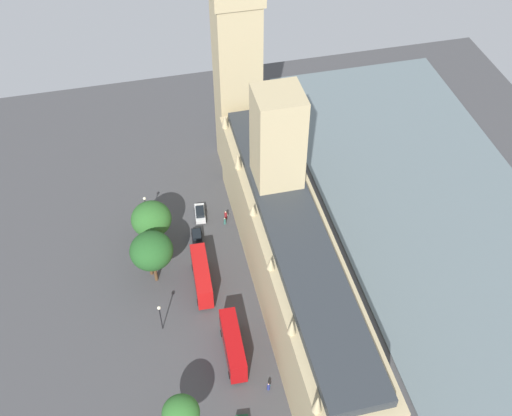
% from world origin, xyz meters
% --- Properties ---
extents(ground_plane, '(136.41, 136.41, 0.00)m').
position_xyz_m(ground_plane, '(0.00, 0.00, 0.00)').
color(ground_plane, '#424244').
extents(river_thames, '(39.39, 122.77, 0.25)m').
position_xyz_m(river_thames, '(-33.51, 0.00, 0.12)').
color(river_thames, slate).
rests_on(river_thames, ground).
extents(parliament_building, '(11.11, 60.54, 32.52)m').
position_xyz_m(parliament_building, '(-1.99, -1.44, 9.22)').
color(parliament_building, tan).
rests_on(parliament_building, ground).
extents(clock_tower, '(8.74, 8.74, 58.85)m').
position_xyz_m(clock_tower, '(-0.90, -35.15, 30.47)').
color(clock_tower, tan).
rests_on(clock_tower, ground).
extents(car_white_near_tower, '(2.21, 4.76, 1.74)m').
position_xyz_m(car_white_near_tower, '(9.49, -21.17, 0.89)').
color(car_white_near_tower, silver).
rests_on(car_white_near_tower, ground).
extents(car_black_leading, '(2.15, 4.27, 1.74)m').
position_xyz_m(car_black_leading, '(11.00, -15.48, 0.89)').
color(car_black_leading, black).
rests_on(car_black_leading, ground).
extents(double_decker_bus_kerbside, '(3.02, 10.60, 4.75)m').
position_xyz_m(double_decker_bus_kerbside, '(11.79, -5.29, 2.63)').
color(double_decker_bus_kerbside, red).
rests_on(double_decker_bus_kerbside, ground).
extents(double_decker_bus_corner, '(2.93, 10.58, 4.75)m').
position_xyz_m(double_decker_bus_corner, '(9.46, 8.70, 2.63)').
color(double_decker_bus_corner, '#B20C0F').
rests_on(double_decker_bus_corner, ground).
extents(pedestrian_by_river_gate, '(0.64, 0.62, 1.52)m').
position_xyz_m(pedestrian_by_river_gate, '(5.68, 15.53, 0.69)').
color(pedestrian_by_river_gate, navy).
rests_on(pedestrian_by_river_gate, ground).
extents(pedestrian_opposite_hall, '(0.63, 0.53, 1.70)m').
position_xyz_m(pedestrian_opposite_hall, '(4.96, -19.73, 0.77)').
color(pedestrian_opposite_hall, maroon).
rests_on(pedestrian_opposite_hall, ground).
extents(pedestrian_far_end, '(0.51, 0.61, 1.52)m').
position_xyz_m(pedestrian_far_end, '(5.43, -18.34, 0.68)').
color(pedestrian_far_end, '#336B60').
rests_on(pedestrian_far_end, ground).
extents(plane_tree_trailing, '(6.88, 6.88, 9.18)m').
position_xyz_m(plane_tree_trailing, '(18.35, -16.48, 6.24)').
color(plane_tree_trailing, brown).
rests_on(plane_tree_trailing, ground).
extents(plane_tree_under_trees, '(5.03, 5.03, 8.57)m').
position_xyz_m(plane_tree_under_trees, '(18.59, 19.55, 6.38)').
color(plane_tree_under_trees, brown).
rests_on(plane_tree_under_trees, ground).
extents(plane_tree_slot_10, '(4.44, 4.44, 8.05)m').
position_xyz_m(plane_tree_slot_10, '(19.76, -9.81, 6.09)').
color(plane_tree_slot_10, brown).
rests_on(plane_tree_slot_10, ground).
extents(plane_tree_slot_11, '(6.99, 6.99, 10.38)m').
position_xyz_m(plane_tree_slot_11, '(19.12, -8.33, 7.38)').
color(plane_tree_slot_11, brown).
rests_on(plane_tree_slot_11, ground).
extents(street_lamp_slot_12, '(0.56, 0.56, 5.86)m').
position_xyz_m(street_lamp_slot_12, '(18.96, -22.44, 4.13)').
color(street_lamp_slot_12, black).
rests_on(street_lamp_slot_12, ground).
extents(street_lamp_slot_13, '(0.56, 0.56, 5.72)m').
position_xyz_m(street_lamp_slot_13, '(19.35, 1.56, 4.05)').
color(street_lamp_slot_13, black).
rests_on(street_lamp_slot_13, ground).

